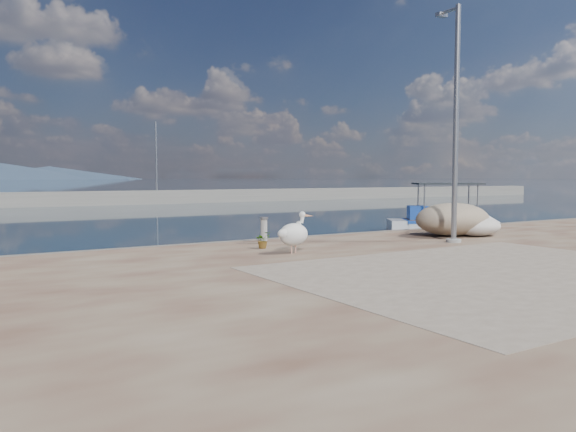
% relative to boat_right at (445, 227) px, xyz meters
% --- Properties ---
extents(ground, '(1400.00, 1400.00, 0.00)m').
position_rel_boat_right_xyz_m(ground, '(-10.75, -7.57, -0.20)').
color(ground, '#162635').
rests_on(ground, ground).
extents(quay_patch, '(9.00, 7.00, 0.01)m').
position_rel_boat_right_xyz_m(quay_patch, '(-9.75, -10.57, 0.30)').
color(quay_patch, gray).
rests_on(quay_patch, quay).
extents(breakwater, '(120.00, 2.20, 7.50)m').
position_rel_boat_right_xyz_m(breakwater, '(-10.75, 32.43, 0.40)').
color(breakwater, gray).
rests_on(breakwater, ground).
extents(boat_right, '(5.42, 4.36, 2.56)m').
position_rel_boat_right_xyz_m(boat_right, '(0.00, 0.00, 0.00)').
color(boat_right, white).
rests_on(boat_right, ground).
extents(pelican, '(1.12, 0.60, 1.07)m').
position_rel_boat_right_xyz_m(pelican, '(-11.82, -5.81, 0.80)').
color(pelican, tan).
rests_on(pelican, quay).
extents(lamp_post, '(0.44, 0.96, 7.00)m').
position_rel_boat_right_xyz_m(lamp_post, '(-6.44, -6.26, 3.60)').
color(lamp_post, gray).
rests_on(lamp_post, quay).
extents(bollard_near, '(0.26, 0.26, 0.79)m').
position_rel_boat_right_xyz_m(bollard_near, '(-11.47, -3.58, 0.73)').
color(bollard_near, gray).
rests_on(bollard_near, quay).
extents(potted_plant, '(0.47, 0.43, 0.46)m').
position_rel_boat_right_xyz_m(potted_plant, '(-12.03, -4.54, 0.53)').
color(potted_plant, '#33722D').
rests_on(potted_plant, quay).
extents(net_pile_d, '(1.72, 1.29, 0.65)m').
position_rel_boat_right_xyz_m(net_pile_d, '(-4.37, -5.44, 0.62)').
color(net_pile_d, silver).
rests_on(net_pile_d, quay).
extents(net_pile_c, '(2.80, 2.00, 1.10)m').
position_rel_boat_right_xyz_m(net_pile_c, '(-4.98, -4.91, 0.85)').
color(net_pile_c, tan).
rests_on(net_pile_c, quay).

